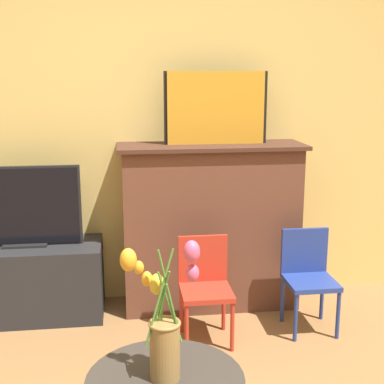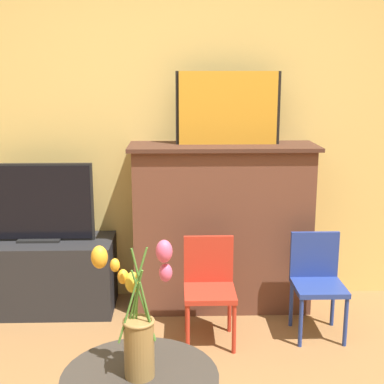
% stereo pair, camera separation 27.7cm
% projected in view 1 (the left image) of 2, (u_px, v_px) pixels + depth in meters
% --- Properties ---
extents(wall_back, '(8.00, 0.06, 2.70)m').
position_uv_depth(wall_back, '(164.00, 105.00, 3.59)').
color(wall_back, '#E0BC66').
rests_on(wall_back, ground).
extents(fireplace_mantel, '(1.22, 0.42, 1.11)m').
position_uv_depth(fireplace_mantel, '(210.00, 224.00, 3.59)').
color(fireplace_mantel, brown).
rests_on(fireplace_mantel, ground).
extents(painting, '(0.67, 0.03, 0.46)m').
position_uv_depth(painting, '(216.00, 108.00, 3.43)').
color(painting, black).
rests_on(painting, fireplace_mantel).
extents(tv_stand, '(0.96, 0.42, 0.48)m').
position_uv_depth(tv_stand, '(28.00, 281.00, 3.47)').
color(tv_stand, '#232326').
rests_on(tv_stand, ground).
extents(tv_monitor, '(0.72, 0.12, 0.52)m').
position_uv_depth(tv_monitor, '(23.00, 208.00, 3.37)').
color(tv_monitor, black).
rests_on(tv_monitor, tv_stand).
extents(chair_red, '(0.30, 0.30, 0.62)m').
position_uv_depth(chair_red, '(205.00, 282.00, 3.16)').
color(chair_red, '#B22D1E').
rests_on(chair_red, ground).
extents(chair_blue, '(0.30, 0.30, 0.62)m').
position_uv_depth(chair_blue, '(308.00, 273.00, 3.31)').
color(chair_blue, navy).
rests_on(chair_blue, ground).
extents(vase_tulips, '(0.28, 0.16, 0.53)m').
position_uv_depth(vase_tulips, '(164.00, 327.00, 1.93)').
color(vase_tulips, olive).
rests_on(vase_tulips, side_table).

